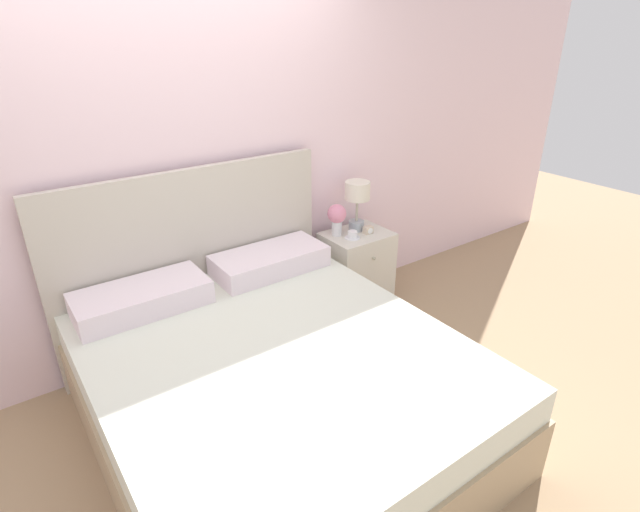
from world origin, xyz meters
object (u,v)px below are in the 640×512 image
bed (271,378)px  teacup (352,235)px  nightstand (356,269)px  table_lamp (357,197)px  flower_vase (337,216)px  alarm_clock (368,230)px

bed → teacup: (1.13, 0.70, 0.33)m
bed → nightstand: (1.22, 0.75, 0.00)m
teacup → nightstand: bearing=27.8°
nightstand → bed: bearing=-148.5°
table_lamp → flower_vase: 0.22m
flower_vase → teacup: flower_vase is taller
flower_vase → alarm_clock: (0.21, -0.11, -0.12)m
flower_vase → alarm_clock: size_ratio=3.31×
nightstand → flower_vase: flower_vase is taller
bed → alarm_clock: bed is taller
nightstand → table_lamp: bearing=57.5°
flower_vase → teacup: 0.18m
nightstand → alarm_clock: (0.07, -0.04, 0.33)m
bed → flower_vase: 1.42m
alarm_clock → bed: bearing=-151.3°
nightstand → flower_vase: (-0.14, 0.07, 0.45)m
flower_vase → alarm_clock: bearing=-28.5°
bed → teacup: size_ratio=18.00×
bed → flower_vase: bed is taller
nightstand → alarm_clock: size_ratio=8.27×
nightstand → teacup: 0.34m
teacup → table_lamp: bearing=40.7°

